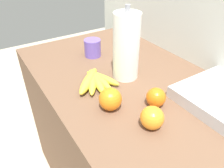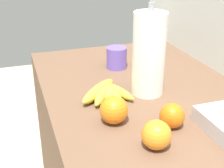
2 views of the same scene
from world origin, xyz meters
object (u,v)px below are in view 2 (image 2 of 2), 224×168
Objects in this scene: orange_back_right at (172,116)px; mug at (117,58)px; paper_towel_roll at (149,54)px; orange_back_left at (114,110)px; orange_center at (156,135)px; banana_bunch at (107,92)px.

mug reaches higher than orange_back_right.
paper_towel_roll is at bearing 173.46° from orange_back_right.
paper_towel_roll reaches higher than mug.
orange_center is at bearing 22.50° from orange_back_left.
orange_back_left is 0.25m from paper_towel_roll.
orange_center is 0.25× the size of paper_towel_roll.
orange_back_left is 1.15× the size of orange_back_right.
banana_bunch is at bearing 169.59° from orange_back_left.
orange_center is 0.34m from paper_towel_roll.
orange_back_right is at bearing 25.77° from banana_bunch.
orange_center is 0.57m from mug.
orange_back_left reaches higher than banana_bunch.
orange_back_left is at bearing -157.50° from orange_center.
orange_center is at bearing -48.13° from orange_back_right.
mug is (-0.41, 0.15, 0.00)m from orange_back_left.
orange_center is at bearing -20.20° from paper_towel_roll.
banana_bunch is 0.19m from paper_towel_roll.
orange_back_left is 0.44m from mug.
mug is (-0.26, -0.02, -0.10)m from paper_towel_roll.
orange_back_right is at bearing 131.87° from orange_center.
banana_bunch is 0.32m from orange_center.
orange_back_left is 0.27× the size of paper_towel_roll.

